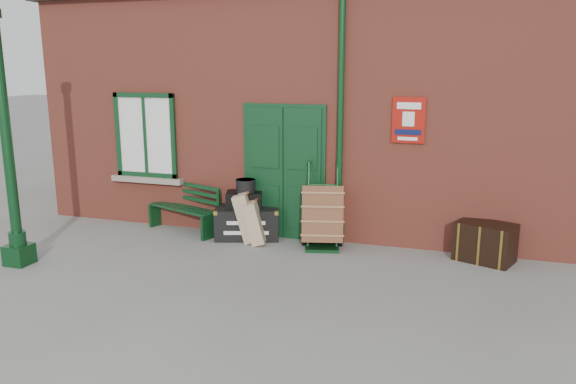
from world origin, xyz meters
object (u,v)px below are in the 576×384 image
at_px(porter_trolley, 323,215).
at_px(dark_trunk, 485,242).
at_px(houdini_trunk, 247,222).
at_px(bench, 186,207).

distance_m(porter_trolley, dark_trunk, 2.50).
relative_size(houdini_trunk, dark_trunk, 1.31).
bearing_deg(bench, porter_trolley, 16.72).
height_order(porter_trolley, dark_trunk, porter_trolley).
relative_size(porter_trolley, dark_trunk, 1.65).
bearing_deg(houdini_trunk, dark_trunk, -17.85).
height_order(bench, dark_trunk, bench).
bearing_deg(houdini_trunk, porter_trolley, -21.24).
bearing_deg(bench, dark_trunk, 19.24).
xyz_separation_m(houdini_trunk, porter_trolley, (1.33, -0.08, 0.25)).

